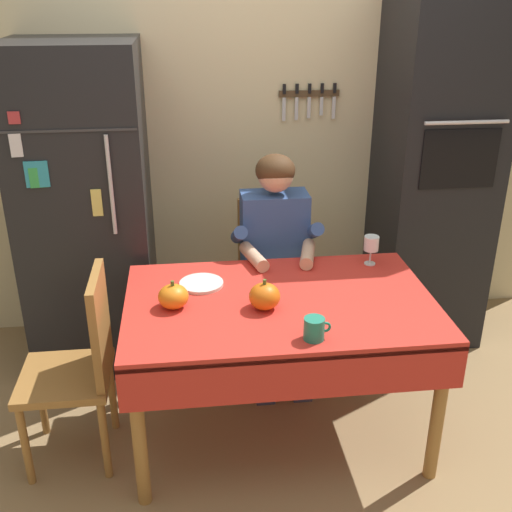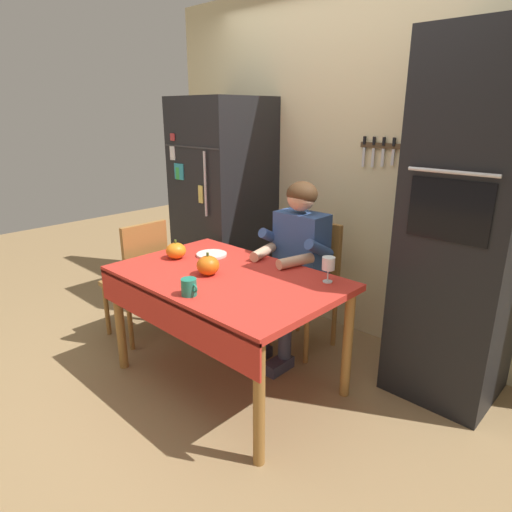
{
  "view_description": "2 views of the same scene",
  "coord_description": "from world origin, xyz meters",
  "px_view_note": "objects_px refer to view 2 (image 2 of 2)",
  "views": [
    {
      "loc": [
        -0.4,
        -2.33,
        2.05
      ],
      "look_at": [
        -0.1,
        0.21,
        0.91
      ],
      "focal_mm": 43.1,
      "sensor_mm": 36.0,
      "label": 1
    },
    {
      "loc": [
        1.86,
        -1.6,
        1.69
      ],
      "look_at": [
        0.14,
        0.21,
        0.87
      ],
      "focal_mm": 31.01,
      "sensor_mm": 36.0,
      "label": 2
    }
  ],
  "objects_px": {
    "serving_tray": "(212,254)",
    "pumpkin_medium": "(208,265)",
    "seated_person": "(295,256)",
    "chair_left_side": "(140,276)",
    "coffee_mug": "(189,287)",
    "chair_behind_person": "(310,279)",
    "dining_table": "(224,289)",
    "pumpkin_large": "(176,251)",
    "refrigerator": "(224,206)",
    "wine_glass": "(328,264)",
    "wall_oven": "(466,228)"
  },
  "relations": [
    {
      "from": "serving_tray",
      "to": "pumpkin_medium",
      "type": "bearing_deg",
      "value": -44.15
    },
    {
      "from": "seated_person",
      "to": "chair_left_side",
      "type": "height_order",
      "value": "seated_person"
    },
    {
      "from": "chair_left_side",
      "to": "coffee_mug",
      "type": "bearing_deg",
      "value": -16.87
    },
    {
      "from": "chair_behind_person",
      "to": "coffee_mug",
      "type": "bearing_deg",
      "value": -89.15
    },
    {
      "from": "dining_table",
      "to": "serving_tray",
      "type": "bearing_deg",
      "value": 148.92
    },
    {
      "from": "chair_behind_person",
      "to": "pumpkin_medium",
      "type": "relative_size",
      "value": 6.59
    },
    {
      "from": "chair_behind_person",
      "to": "serving_tray",
      "type": "bearing_deg",
      "value": -125.61
    },
    {
      "from": "seated_person",
      "to": "chair_left_side",
      "type": "distance_m",
      "value": 1.18
    },
    {
      "from": "chair_behind_person",
      "to": "pumpkin_large",
      "type": "bearing_deg",
      "value": -124.8
    },
    {
      "from": "refrigerator",
      "to": "wine_glass",
      "type": "height_order",
      "value": "refrigerator"
    },
    {
      "from": "wall_oven",
      "to": "seated_person",
      "type": "distance_m",
      "value": 1.08
    },
    {
      "from": "wine_glass",
      "to": "serving_tray",
      "type": "bearing_deg",
      "value": -170.82
    },
    {
      "from": "dining_table",
      "to": "pumpkin_medium",
      "type": "xyz_separation_m",
      "value": [
        -0.08,
        -0.05,
        0.14
      ]
    },
    {
      "from": "wall_oven",
      "to": "coffee_mug",
      "type": "height_order",
      "value": "wall_oven"
    },
    {
      "from": "dining_table",
      "to": "wine_glass",
      "type": "relative_size",
      "value": 9.21
    },
    {
      "from": "refrigerator",
      "to": "chair_left_side",
      "type": "bearing_deg",
      "value": -86.9
    },
    {
      "from": "refrigerator",
      "to": "seated_person",
      "type": "distance_m",
      "value": 1.07
    },
    {
      "from": "chair_left_side",
      "to": "pumpkin_medium",
      "type": "xyz_separation_m",
      "value": [
        0.82,
        -0.02,
        0.29
      ]
    },
    {
      "from": "dining_table",
      "to": "pumpkin_large",
      "type": "xyz_separation_m",
      "value": [
        -0.48,
        0.01,
        0.14
      ]
    },
    {
      "from": "chair_behind_person",
      "to": "chair_left_side",
      "type": "relative_size",
      "value": 1.0
    },
    {
      "from": "coffee_mug",
      "to": "pumpkin_large",
      "type": "bearing_deg",
      "value": 149.4
    },
    {
      "from": "dining_table",
      "to": "seated_person",
      "type": "height_order",
      "value": "seated_person"
    },
    {
      "from": "pumpkin_medium",
      "to": "pumpkin_large",
      "type": "bearing_deg",
      "value": 171.83
    },
    {
      "from": "dining_table",
      "to": "serving_tray",
      "type": "height_order",
      "value": "serving_tray"
    },
    {
      "from": "pumpkin_large",
      "to": "pumpkin_medium",
      "type": "xyz_separation_m",
      "value": [
        0.4,
        -0.06,
        0.01
      ]
    },
    {
      "from": "chair_behind_person",
      "to": "dining_table",
      "type": "bearing_deg",
      "value": -94.94
    },
    {
      "from": "wall_oven",
      "to": "chair_behind_person",
      "type": "height_order",
      "value": "wall_oven"
    },
    {
      "from": "seated_person",
      "to": "coffee_mug",
      "type": "relative_size",
      "value": 11.07
    },
    {
      "from": "dining_table",
      "to": "pumpkin_medium",
      "type": "distance_m",
      "value": 0.17
    },
    {
      "from": "dining_table",
      "to": "chair_left_side",
      "type": "xyz_separation_m",
      "value": [
        -0.9,
        -0.03,
        -0.14
      ]
    },
    {
      "from": "pumpkin_large",
      "to": "chair_left_side",
      "type": "bearing_deg",
      "value": -175.4
    },
    {
      "from": "refrigerator",
      "to": "pumpkin_large",
      "type": "height_order",
      "value": "refrigerator"
    },
    {
      "from": "refrigerator",
      "to": "chair_behind_person",
      "type": "height_order",
      "value": "refrigerator"
    },
    {
      "from": "coffee_mug",
      "to": "pumpkin_large",
      "type": "distance_m",
      "value": 0.65
    },
    {
      "from": "wine_glass",
      "to": "chair_behind_person",
      "type": "bearing_deg",
      "value": 135.26
    },
    {
      "from": "dining_table",
      "to": "serving_tray",
      "type": "distance_m",
      "value": 0.42
    },
    {
      "from": "chair_left_side",
      "to": "pumpkin_large",
      "type": "xyz_separation_m",
      "value": [
        0.42,
        0.03,
        0.28
      ]
    },
    {
      "from": "wall_oven",
      "to": "serving_tray",
      "type": "xyz_separation_m",
      "value": [
        -1.4,
        -0.71,
        -0.3
      ]
    },
    {
      "from": "wall_oven",
      "to": "coffee_mug",
      "type": "distance_m",
      "value": 1.6
    },
    {
      "from": "wine_glass",
      "to": "chair_left_side",
      "type": "bearing_deg",
      "value": -165.1
    },
    {
      "from": "dining_table",
      "to": "chair_behind_person",
      "type": "height_order",
      "value": "chair_behind_person"
    },
    {
      "from": "chair_behind_person",
      "to": "wall_oven",
      "type": "bearing_deg",
      "value": 7.55
    },
    {
      "from": "chair_behind_person",
      "to": "seated_person",
      "type": "xyz_separation_m",
      "value": [
        0.0,
        -0.19,
        0.23
      ]
    },
    {
      "from": "dining_table",
      "to": "seated_person",
      "type": "distance_m",
      "value": 0.61
    },
    {
      "from": "chair_behind_person",
      "to": "wine_glass",
      "type": "distance_m",
      "value": 0.71
    },
    {
      "from": "wall_oven",
      "to": "seated_person",
      "type": "bearing_deg",
      "value": -162.0
    },
    {
      "from": "seated_person",
      "to": "refrigerator",
      "type": "bearing_deg",
      "value": 164.66
    },
    {
      "from": "wall_oven",
      "to": "chair_left_side",
      "type": "xyz_separation_m",
      "value": [
        -1.95,
        -0.95,
        -0.54
      ]
    },
    {
      "from": "refrigerator",
      "to": "wall_oven",
      "type": "height_order",
      "value": "wall_oven"
    },
    {
      "from": "wall_oven",
      "to": "coffee_mug",
      "type": "bearing_deg",
      "value": -127.69
    }
  ]
}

